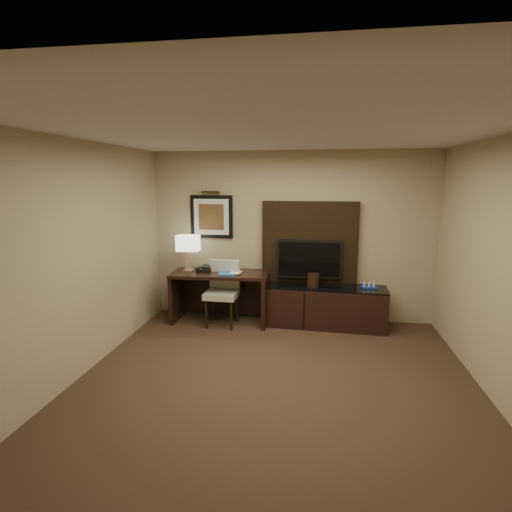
% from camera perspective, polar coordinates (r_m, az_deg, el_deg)
% --- Properties ---
extents(floor, '(4.50, 5.00, 0.01)m').
position_cam_1_polar(floor, '(4.49, 2.39, -19.30)').
color(floor, '#342417').
rests_on(floor, ground).
extents(ceiling, '(4.50, 5.00, 0.01)m').
position_cam_1_polar(ceiling, '(3.91, 2.72, 17.47)').
color(ceiling, silver).
rests_on(ceiling, wall_back).
extents(wall_back, '(4.50, 0.01, 2.70)m').
position_cam_1_polar(wall_back, '(6.44, 5.02, 2.79)').
color(wall_back, tan).
rests_on(wall_back, floor).
extents(wall_front, '(4.50, 0.01, 2.70)m').
position_cam_1_polar(wall_front, '(1.68, -7.67, -21.58)').
color(wall_front, tan).
rests_on(wall_front, floor).
extents(wall_left, '(0.01, 5.00, 2.70)m').
position_cam_1_polar(wall_left, '(4.78, -25.36, -1.05)').
color(wall_left, tan).
rests_on(wall_left, floor).
extents(desk, '(1.55, 0.73, 0.81)m').
position_cam_1_polar(desk, '(6.42, -5.10, -5.87)').
color(desk, black).
rests_on(desk, floor).
extents(credenza, '(1.87, 0.60, 0.64)m').
position_cam_1_polar(credenza, '(6.31, 9.76, -7.11)').
color(credenza, black).
rests_on(credenza, floor).
extents(tv_wall_panel, '(1.50, 0.12, 1.30)m').
position_cam_1_polar(tv_wall_panel, '(6.37, 7.66, 1.93)').
color(tv_wall_panel, black).
rests_on(tv_wall_panel, wall_back).
extents(tv, '(1.00, 0.08, 0.60)m').
position_cam_1_polar(tv, '(6.32, 7.58, -0.44)').
color(tv, black).
rests_on(tv, tv_wall_panel).
extents(artwork, '(0.70, 0.04, 0.70)m').
position_cam_1_polar(artwork, '(6.59, -6.35, 5.59)').
color(artwork, black).
rests_on(artwork, wall_back).
extents(picture_light, '(0.04, 0.04, 0.30)m').
position_cam_1_polar(picture_light, '(6.53, -6.51, 9.05)').
color(picture_light, '#443315').
rests_on(picture_light, wall_back).
extents(desk_chair, '(0.50, 0.57, 1.02)m').
position_cam_1_polar(desk_chair, '(6.24, -4.92, -5.37)').
color(desk_chair, beige).
rests_on(desk_chair, floor).
extents(table_lamp, '(0.33, 0.20, 0.53)m').
position_cam_1_polar(table_lamp, '(6.47, -9.64, 0.26)').
color(table_lamp, tan).
rests_on(table_lamp, desk).
extents(desk_phone, '(0.21, 0.19, 0.11)m').
position_cam_1_polar(desk_phone, '(6.37, -7.41, -1.78)').
color(desk_phone, black).
rests_on(desk_phone, desk).
extents(blue_folder, '(0.30, 0.37, 0.02)m').
position_cam_1_polar(blue_folder, '(6.23, -4.09, -2.41)').
color(blue_folder, '#1B63B2').
rests_on(blue_folder, desk).
extents(book, '(0.18, 0.03, 0.23)m').
position_cam_1_polar(book, '(6.22, -3.73, -1.42)').
color(book, '#C1BC98').
rests_on(book, desk).
extents(ice_bucket, '(0.21, 0.21, 0.21)m').
position_cam_1_polar(ice_bucket, '(6.16, 8.17, -3.42)').
color(ice_bucket, black).
rests_on(ice_bucket, credenza).
extents(minibar_tray, '(0.25, 0.17, 0.08)m').
position_cam_1_polar(minibar_tray, '(6.28, 15.86, -4.05)').
color(minibar_tray, navy).
rests_on(minibar_tray, credenza).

